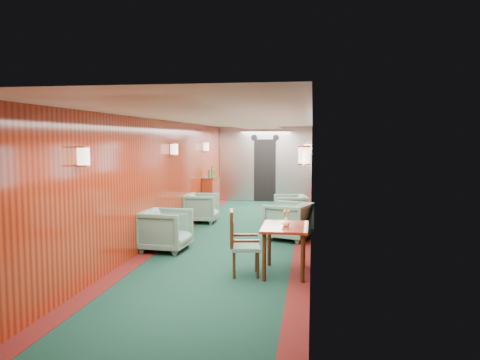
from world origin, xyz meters
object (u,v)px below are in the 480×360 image
(dining_table, at_px, (285,233))
(credenza, at_px, (211,193))
(armchair_right_far, at_px, (290,209))
(armchair_left_far, at_px, (202,208))
(armchair_left_near, at_px, (166,230))
(armchair_right_near, at_px, (288,221))
(side_chair, at_px, (239,240))

(dining_table, relative_size, credenza, 0.80)
(armchair_right_far, bearing_deg, armchair_left_far, -95.97)
(armchair_left_near, xyz_separation_m, armchair_right_near, (2.14, 1.29, 0.00))
(credenza, bearing_deg, armchair_right_near, -56.80)
(credenza, height_order, armchair_right_near, credenza)
(armchair_left_far, height_order, armchair_right_far, armchair_left_far)
(armchair_right_far, bearing_deg, credenza, -138.42)
(credenza, height_order, armchair_left_far, credenza)
(armchair_right_far, bearing_deg, armchair_right_near, -8.46)
(side_chair, xyz_separation_m, armchair_left_far, (-1.58, 4.22, -0.18))
(dining_table, bearing_deg, armchair_left_far, 118.92)
(armchair_left_far, bearing_deg, armchair_right_near, -128.65)
(credenza, relative_size, armchair_right_near, 1.47)
(side_chair, height_order, armchair_left_far, side_chair)
(dining_table, height_order, armchair_right_far, dining_table)
(side_chair, bearing_deg, armchair_right_far, 72.29)
(dining_table, bearing_deg, credenza, 111.90)
(armchair_left_far, xyz_separation_m, armchair_right_far, (2.13, 0.14, -0.00))
(armchair_left_near, height_order, armchair_right_near, armchair_right_near)
(armchair_left_near, distance_m, armchair_right_far, 3.70)
(side_chair, bearing_deg, dining_table, 6.07)
(armchair_right_near, bearing_deg, credenza, -127.25)
(side_chair, relative_size, armchair_left_near, 1.19)
(side_chair, bearing_deg, armchair_right_near, 66.79)
(credenza, relative_size, armchair_right_far, 1.60)
(armchair_left_near, bearing_deg, armchair_right_far, -30.08)
(armchair_left_near, distance_m, armchair_right_near, 2.50)
(side_chair, distance_m, armchair_right_far, 4.39)
(dining_table, distance_m, armchair_right_near, 2.42)
(side_chair, height_order, armchair_right_near, side_chair)
(armchair_right_far, bearing_deg, side_chair, -16.84)
(side_chair, relative_size, armchair_right_near, 1.18)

